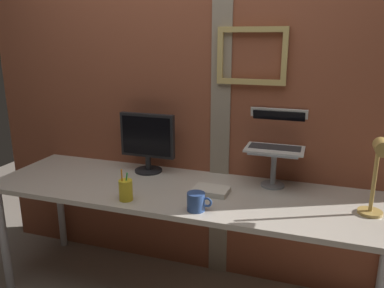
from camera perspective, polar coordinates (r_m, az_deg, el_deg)
brick_wall_back at (r=2.49m, az=0.54°, el=7.75°), size 3.00×0.16×2.48m
desk at (r=2.26m, az=-0.82°, el=-8.26°), size 2.37×0.68×0.73m
monitor at (r=2.48m, az=-6.67°, el=0.72°), size 0.37×0.18×0.39m
laptop_stand at (r=2.29m, az=12.11°, el=-2.64°), size 0.28×0.22×0.22m
laptop at (r=2.32m, az=12.51°, el=1.10°), size 0.34×0.28×0.23m
desk_lamp at (r=2.01m, az=25.95°, el=-3.41°), size 0.12×0.20×0.41m
pen_cup at (r=2.11m, az=-9.86°, el=-6.78°), size 0.07×0.07×0.18m
coffee_mug at (r=1.96m, az=0.67°, el=-8.60°), size 0.13×0.09×0.09m
paper_clutter_stack at (r=2.19m, az=2.85°, el=-6.94°), size 0.21×0.15×0.03m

